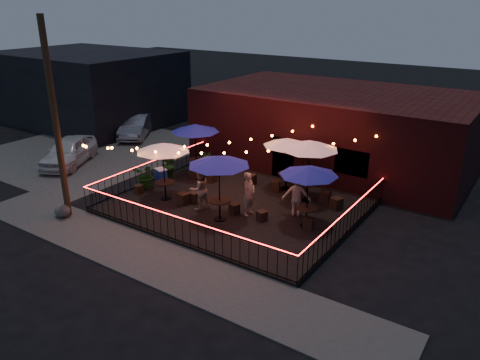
{
  "coord_description": "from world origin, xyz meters",
  "views": [
    {
      "loc": [
        10.49,
        -13.28,
        8.45
      ],
      "look_at": [
        0.24,
        1.88,
        1.38
      ],
      "focal_mm": 35.0,
      "sensor_mm": 36.0,
      "label": 1
    }
  ],
  "objects_px": {
    "cafe_table_2": "(219,161)",
    "cafe_table_4": "(309,171)",
    "cafe_table_3": "(287,143)",
    "cafe_table_5": "(310,146)",
    "cooler": "(161,176)",
    "utility_pole": "(56,122)",
    "boulder": "(62,211)",
    "cafe_table_0": "(163,148)",
    "cafe_table_1": "(195,129)"
  },
  "relations": [
    {
      "from": "cafe_table_2",
      "to": "boulder",
      "type": "bearing_deg",
      "value": -150.11
    },
    {
      "from": "cafe_table_2",
      "to": "cafe_table_5",
      "type": "bearing_deg",
      "value": 61.18
    },
    {
      "from": "cafe_table_3",
      "to": "cafe_table_4",
      "type": "distance_m",
      "value": 3.89
    },
    {
      "from": "cafe_table_0",
      "to": "cafe_table_3",
      "type": "relative_size",
      "value": 1.07
    },
    {
      "from": "cafe_table_5",
      "to": "boulder",
      "type": "distance_m",
      "value": 10.67
    },
    {
      "from": "cafe_table_1",
      "to": "boulder",
      "type": "height_order",
      "value": "cafe_table_1"
    },
    {
      "from": "utility_pole",
      "to": "boulder",
      "type": "xyz_separation_m",
      "value": [
        -0.03,
        -0.26,
        -3.69
      ]
    },
    {
      "from": "cooler",
      "to": "boulder",
      "type": "xyz_separation_m",
      "value": [
        -1.05,
        -4.81,
        -0.24
      ]
    },
    {
      "from": "utility_pole",
      "to": "cafe_table_0",
      "type": "distance_m",
      "value": 4.37
    },
    {
      "from": "cafe_table_5",
      "to": "boulder",
      "type": "bearing_deg",
      "value": -137.91
    },
    {
      "from": "cafe_table_4",
      "to": "cooler",
      "type": "height_order",
      "value": "cafe_table_4"
    },
    {
      "from": "utility_pole",
      "to": "cafe_table_0",
      "type": "height_order",
      "value": "utility_pole"
    },
    {
      "from": "cafe_table_4",
      "to": "cafe_table_5",
      "type": "relative_size",
      "value": 1.06
    },
    {
      "from": "cafe_table_2",
      "to": "cafe_table_4",
      "type": "distance_m",
      "value": 3.46
    },
    {
      "from": "cafe_table_0",
      "to": "cafe_table_2",
      "type": "height_order",
      "value": "cafe_table_2"
    },
    {
      "from": "cafe_table_4",
      "to": "cafe_table_0",
      "type": "bearing_deg",
      "value": -170.24
    },
    {
      "from": "cafe_table_2",
      "to": "cafe_table_4",
      "type": "xyz_separation_m",
      "value": [
        3.14,
        1.44,
        -0.2
      ]
    },
    {
      "from": "boulder",
      "to": "cafe_table_2",
      "type": "bearing_deg",
      "value": 29.89
    },
    {
      "from": "cafe_table_1",
      "to": "cafe_table_4",
      "type": "bearing_deg",
      "value": -16.15
    },
    {
      "from": "cafe_table_0",
      "to": "cafe_table_5",
      "type": "xyz_separation_m",
      "value": [
        5.29,
        3.37,
        0.16
      ]
    },
    {
      "from": "cafe_table_1",
      "to": "boulder",
      "type": "relative_size",
      "value": 3.67
    },
    {
      "from": "cafe_table_3",
      "to": "cooler",
      "type": "xyz_separation_m",
      "value": [
        -5.24,
        -2.85,
        -1.85
      ]
    },
    {
      "from": "cafe_table_0",
      "to": "cafe_table_3",
      "type": "xyz_separation_m",
      "value": [
        3.86,
        4.06,
        -0.12
      ]
    },
    {
      "from": "utility_pole",
      "to": "cafe_table_5",
      "type": "xyz_separation_m",
      "value": [
        7.69,
        6.71,
        -1.33
      ]
    },
    {
      "from": "cafe_table_0",
      "to": "cafe_table_5",
      "type": "bearing_deg",
      "value": 32.48
    },
    {
      "from": "cafe_table_3",
      "to": "utility_pole",
      "type": "bearing_deg",
      "value": -130.21
    },
    {
      "from": "utility_pole",
      "to": "cooler",
      "type": "distance_m",
      "value": 5.8
    },
    {
      "from": "cafe_table_2",
      "to": "cafe_table_3",
      "type": "distance_m",
      "value": 4.44
    },
    {
      "from": "cafe_table_1",
      "to": "cafe_table_5",
      "type": "bearing_deg",
      "value": 1.78
    },
    {
      "from": "cafe_table_2",
      "to": "cooler",
      "type": "xyz_separation_m",
      "value": [
        -4.63,
        1.54,
        -2.08
      ]
    },
    {
      "from": "cafe_table_1",
      "to": "cooler",
      "type": "distance_m",
      "value": 2.88
    },
    {
      "from": "cafe_table_1",
      "to": "cafe_table_2",
      "type": "xyz_separation_m",
      "value": [
        4.05,
        -3.52,
        0.07
      ]
    },
    {
      "from": "cafe_table_3",
      "to": "boulder",
      "type": "bearing_deg",
      "value": -129.38
    },
    {
      "from": "utility_pole",
      "to": "cafe_table_2",
      "type": "xyz_separation_m",
      "value": [
        5.65,
        3.0,
        -1.37
      ]
    },
    {
      "from": "cafe_table_0",
      "to": "cafe_table_4",
      "type": "height_order",
      "value": "cafe_table_0"
    },
    {
      "from": "cafe_table_3",
      "to": "cooler",
      "type": "height_order",
      "value": "cafe_table_3"
    },
    {
      "from": "boulder",
      "to": "utility_pole",
      "type": "bearing_deg",
      "value": 83.15
    },
    {
      "from": "cafe_table_2",
      "to": "cafe_table_1",
      "type": "bearing_deg",
      "value": 139.0
    },
    {
      "from": "utility_pole",
      "to": "boulder",
      "type": "height_order",
      "value": "utility_pole"
    },
    {
      "from": "cooler",
      "to": "boulder",
      "type": "distance_m",
      "value": 4.93
    },
    {
      "from": "cafe_table_1",
      "to": "boulder",
      "type": "bearing_deg",
      "value": -103.52
    },
    {
      "from": "cafe_table_4",
      "to": "cooler",
      "type": "distance_m",
      "value": 7.99
    },
    {
      "from": "cafe_table_0",
      "to": "boulder",
      "type": "xyz_separation_m",
      "value": [
        -2.43,
        -3.6,
        -2.21
      ]
    },
    {
      "from": "cafe_table_5",
      "to": "cooler",
      "type": "distance_m",
      "value": 7.33
    },
    {
      "from": "cafe_table_4",
      "to": "boulder",
      "type": "xyz_separation_m",
      "value": [
        -8.82,
        -4.7,
        -2.11
      ]
    },
    {
      "from": "cafe_table_1",
      "to": "cafe_table_4",
      "type": "height_order",
      "value": "cafe_table_1"
    },
    {
      "from": "cafe_table_0",
      "to": "cafe_table_5",
      "type": "height_order",
      "value": "cafe_table_5"
    },
    {
      "from": "cafe_table_1",
      "to": "cafe_table_3",
      "type": "relative_size",
      "value": 1.02
    },
    {
      "from": "cafe_table_3",
      "to": "cafe_table_4",
      "type": "bearing_deg",
      "value": -49.47
    },
    {
      "from": "utility_pole",
      "to": "cafe_table_4",
      "type": "height_order",
      "value": "utility_pole"
    }
  ]
}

